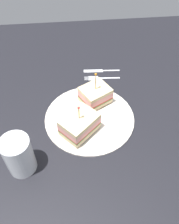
{
  "coord_description": "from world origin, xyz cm",
  "views": [
    {
      "loc": [
        -4.66,
        -46.15,
        56.27
      ],
      "look_at": [
        0.0,
        0.0,
        2.99
      ],
      "focal_mm": 38.39,
      "sensor_mm": 36.0,
      "label": 1
    }
  ],
  "objects_px": {
    "drink_glass": "(19,156)",
    "fork": "(98,78)",
    "sandwich_half_front": "(80,124)",
    "plate": "(90,117)",
    "sandwich_half_back": "(95,95)",
    "knife": "(99,71)"
  },
  "relations": [
    {
      "from": "drink_glass",
      "to": "knife",
      "type": "height_order",
      "value": "drink_glass"
    },
    {
      "from": "fork",
      "to": "sandwich_half_front",
      "type": "bearing_deg",
      "value": -109.46
    },
    {
      "from": "plate",
      "to": "drink_glass",
      "type": "height_order",
      "value": "drink_glass"
    },
    {
      "from": "sandwich_half_back",
      "to": "drink_glass",
      "type": "relative_size",
      "value": 1.01
    },
    {
      "from": "sandwich_half_front",
      "to": "drink_glass",
      "type": "height_order",
      "value": "drink_glass"
    },
    {
      "from": "sandwich_half_back",
      "to": "drink_glass",
      "type": "distance_m",
      "value": 0.3
    },
    {
      "from": "drink_glass",
      "to": "knife",
      "type": "bearing_deg",
      "value": 55.98
    },
    {
      "from": "fork",
      "to": "knife",
      "type": "bearing_deg",
      "value": 75.51
    },
    {
      "from": "plate",
      "to": "fork",
      "type": "relative_size",
      "value": 2.12
    },
    {
      "from": "plate",
      "to": "fork",
      "type": "xyz_separation_m",
      "value": [
        0.05,
        0.18,
        -0.0
      ]
    },
    {
      "from": "sandwich_half_front",
      "to": "drink_glass",
      "type": "xyz_separation_m",
      "value": [
        -0.15,
        -0.09,
        0.01
      ]
    },
    {
      "from": "plate",
      "to": "drink_glass",
      "type": "relative_size",
      "value": 2.44
    },
    {
      "from": "plate",
      "to": "sandwich_half_front",
      "type": "bearing_deg",
      "value": -123.98
    },
    {
      "from": "plate",
      "to": "sandwich_half_front",
      "type": "relative_size",
      "value": 2.19
    },
    {
      "from": "plate",
      "to": "knife",
      "type": "relative_size",
      "value": 2.04
    },
    {
      "from": "plate",
      "to": "sandwich_half_back",
      "type": "height_order",
      "value": "sandwich_half_back"
    },
    {
      "from": "sandwich_half_front",
      "to": "sandwich_half_back",
      "type": "bearing_deg",
      "value": 63.07
    },
    {
      "from": "plate",
      "to": "fork",
      "type": "bearing_deg",
      "value": 75.08
    },
    {
      "from": "sandwich_half_front",
      "to": "plate",
      "type": "bearing_deg",
      "value": 56.02
    },
    {
      "from": "plate",
      "to": "sandwich_half_back",
      "type": "relative_size",
      "value": 2.42
    },
    {
      "from": "drink_glass",
      "to": "fork",
      "type": "bearing_deg",
      "value": 53.97
    },
    {
      "from": "plate",
      "to": "sandwich_half_back",
      "type": "bearing_deg",
      "value": 69.09
    }
  ]
}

